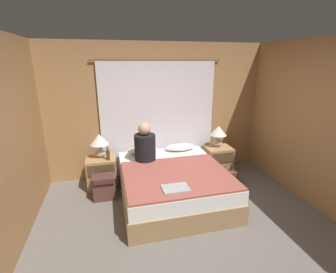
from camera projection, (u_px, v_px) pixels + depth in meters
name	position (u px, v px, depth m)	size (l,w,h in m)	color
ground_plane	(193.00, 239.00, 3.09)	(16.00, 16.00, 0.00)	#66605B
wall_back	(158.00, 111.00, 4.65)	(4.21, 0.06, 2.50)	#A37547
curtain_panel	(159.00, 119.00, 4.64)	(2.37, 0.03, 2.20)	silver
bed	(172.00, 183.00, 3.96)	(1.63, 1.91, 0.52)	#99754C
nightstand_left	(102.00, 173.00, 4.29)	(0.50, 0.42, 0.55)	#A87F51
nightstand_right	(218.00, 160.00, 4.82)	(0.50, 0.42, 0.55)	#A87F51
lamp_left	(99.00, 142.00, 4.18)	(0.32, 0.32, 0.42)	#B2A899
lamp_right	(218.00, 133.00, 4.70)	(0.32, 0.32, 0.42)	#B2A899
pillow_left	(143.00, 150.00, 4.49)	(0.57, 0.29, 0.12)	silver
pillow_right	(180.00, 147.00, 4.66)	(0.57, 0.29, 0.12)	silver
blanket_on_bed	(177.00, 175.00, 3.62)	(1.57, 1.31, 0.03)	#994C42
person_left_in_bed	(145.00, 146.00, 4.10)	(0.36, 0.36, 0.68)	black
beer_bottle_on_left_stand	(108.00, 155.00, 4.11)	(0.06, 0.06, 0.24)	#513819
laptop_on_bed	(175.00, 188.00, 3.21)	(0.36, 0.25, 0.02)	#9EA0A5
backpack_on_floor	(104.00, 186.00, 3.95)	(0.35, 0.27, 0.41)	brown
handbag_on_floor	(228.00, 177.00, 4.49)	(0.32, 0.14, 0.38)	brown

